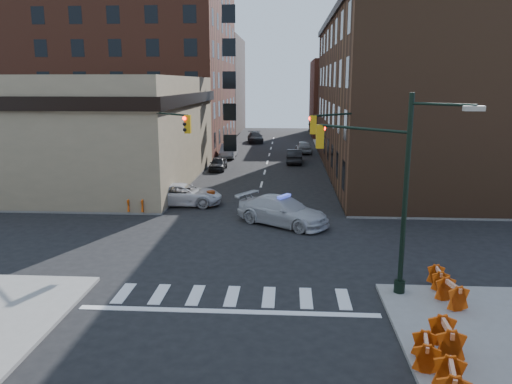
# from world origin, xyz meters

# --- Properties ---
(ground) EXTENTS (140.00, 140.00, 0.00)m
(ground) POSITION_xyz_m (0.00, 0.00, 0.00)
(ground) COLOR black
(ground) RESTS_ON ground
(sidewalk_nw) EXTENTS (34.00, 54.50, 0.15)m
(sidewalk_nw) POSITION_xyz_m (-23.00, 32.75, 0.07)
(sidewalk_nw) COLOR gray
(sidewalk_nw) RESTS_ON ground
(sidewalk_ne) EXTENTS (34.00, 54.50, 0.15)m
(sidewalk_ne) POSITION_xyz_m (23.00, 32.75, 0.07)
(sidewalk_ne) COLOR gray
(sidewalk_ne) RESTS_ON ground
(bank_building) EXTENTS (22.00, 22.00, 9.00)m
(bank_building) POSITION_xyz_m (-17.00, 16.50, 4.50)
(bank_building) COLOR #917E5F
(bank_building) RESTS_ON ground
(apartment_block) EXTENTS (25.00, 25.00, 24.00)m
(apartment_block) POSITION_xyz_m (-18.50, 40.00, 12.00)
(apartment_block) COLOR brown
(apartment_block) RESTS_ON ground
(commercial_row_ne) EXTENTS (14.00, 34.00, 14.00)m
(commercial_row_ne) POSITION_xyz_m (13.00, 22.50, 7.00)
(commercial_row_ne) COLOR #523420
(commercial_row_ne) RESTS_ON ground
(filler_nw) EXTENTS (20.00, 18.00, 16.00)m
(filler_nw) POSITION_xyz_m (-16.00, 62.00, 8.00)
(filler_nw) COLOR brown
(filler_nw) RESTS_ON ground
(filler_ne) EXTENTS (16.00, 16.00, 12.00)m
(filler_ne) POSITION_xyz_m (14.00, 58.00, 6.00)
(filler_ne) COLOR brown
(filler_ne) RESTS_ON ground
(signal_pole_se) EXTENTS (5.40, 5.27, 8.00)m
(signal_pole_se) POSITION_xyz_m (6.04, -5.52, 4.61)
(signal_pole_se) COLOR black
(signal_pole_se) RESTS_ON sidewalk_se
(signal_pole_nw) EXTENTS (3.58, 3.67, 8.00)m
(signal_pole_nw) POSITION_xyz_m (-5.85, 5.34, 4.34)
(signal_pole_nw) COLOR black
(signal_pole_nw) RESTS_ON sidewalk_nw
(signal_pole_ne) EXTENTS (3.67, 3.58, 8.00)m
(signal_pole_ne) POSITION_xyz_m (5.84, 5.35, 4.34)
(signal_pole_ne) COLOR black
(signal_pole_ne) RESTS_ON sidewalk_ne
(tree_ne_near) EXTENTS (3.00, 3.00, 4.85)m
(tree_ne_near) POSITION_xyz_m (7.50, 26.00, 3.49)
(tree_ne_near) COLOR black
(tree_ne_near) RESTS_ON sidewalk_ne
(tree_ne_far) EXTENTS (3.00, 3.00, 4.85)m
(tree_ne_far) POSITION_xyz_m (7.50, 34.00, 3.49)
(tree_ne_far) COLOR black
(tree_ne_far) RESTS_ON sidewalk_ne
(police_car) EXTENTS (6.27, 5.23, 1.71)m
(police_car) POSITION_xyz_m (1.93, 3.85, 0.86)
(police_car) COLOR #B8B9BD
(police_car) RESTS_ON ground
(pickup) EXTENTS (5.46, 2.52, 1.52)m
(pickup) POSITION_xyz_m (-5.13, 8.43, 0.76)
(pickup) COLOR silver
(pickup) RESTS_ON ground
(parked_car_wnear) EXTENTS (1.55, 3.79, 1.29)m
(parked_car_wnear) POSITION_xyz_m (-4.68, 22.93, 0.64)
(parked_car_wnear) COLOR black
(parked_car_wnear) RESTS_ON ground
(parked_car_wfar) EXTENTS (1.72, 4.82, 1.58)m
(parked_car_wfar) POSITION_xyz_m (-4.63, 31.34, 0.79)
(parked_car_wfar) COLOR #95979D
(parked_car_wfar) RESTS_ON ground
(parked_car_wdeep) EXTENTS (2.75, 5.39, 1.50)m
(parked_car_wdeep) POSITION_xyz_m (-2.50, 46.43, 0.75)
(parked_car_wdeep) COLOR black
(parked_car_wdeep) RESTS_ON ground
(parked_car_enear) EXTENTS (1.78, 4.67, 1.52)m
(parked_car_enear) POSITION_xyz_m (2.97, 27.70, 0.76)
(parked_car_enear) COLOR black
(parked_car_enear) RESTS_ON ground
(parked_car_efar) EXTENTS (2.14, 4.69, 1.56)m
(parked_car_efar) POSITION_xyz_m (4.15, 35.65, 0.78)
(parked_car_efar) COLOR #92959A
(parked_car_efar) RESTS_ON ground
(pedestrian_a) EXTENTS (0.85, 0.82, 1.96)m
(pedestrian_a) POSITION_xyz_m (-7.76, 6.08, 1.13)
(pedestrian_a) COLOR black
(pedestrian_a) RESTS_ON sidewalk_nw
(pedestrian_b) EXTENTS (0.85, 0.71, 1.55)m
(pedestrian_b) POSITION_xyz_m (-10.16, 6.16, 0.92)
(pedestrian_b) COLOR black
(pedestrian_b) RESTS_ON sidewalk_nw
(pedestrian_c) EXTENTS (1.14, 0.80, 1.80)m
(pedestrian_c) POSITION_xyz_m (-11.26, 8.57, 1.05)
(pedestrian_c) COLOR #1D222C
(pedestrian_c) RESTS_ON sidewalk_nw
(barrel_road) EXTENTS (0.70, 0.70, 0.95)m
(barrel_road) POSITION_xyz_m (0.54, 5.31, 0.47)
(barrel_road) COLOR #E7560A
(barrel_road) RESTS_ON ground
(barrel_bank) EXTENTS (0.61, 0.61, 1.05)m
(barrel_bank) POSITION_xyz_m (-3.16, 8.31, 0.53)
(barrel_bank) COLOR #E45C0A
(barrel_bank) RESTS_ON ground
(barricade_se_a) EXTENTS (0.60, 1.11, 0.81)m
(barricade_se_a) POSITION_xyz_m (8.50, -5.70, 0.56)
(barricade_se_a) COLOR orange
(barricade_se_a) RESTS_ON sidewalk_se
(barricade_se_b) EXTENTS (0.88, 1.35, 0.94)m
(barricade_se_b) POSITION_xyz_m (8.50, -7.46, 0.62)
(barricade_se_b) COLOR #C73C09
(barricade_se_b) RESTS_ON sidewalk_se
(barricade_se_c) EXTENTS (0.72, 1.38, 1.02)m
(barricade_se_c) POSITION_xyz_m (7.21, -11.00, 0.66)
(barricade_se_c) COLOR orange
(barricade_se_c) RESTS_ON sidewalk_se
(barricade_se_d) EXTENTS (0.80, 1.26, 0.87)m
(barricade_se_d) POSITION_xyz_m (6.40, -11.71, 0.59)
(barricade_se_d) COLOR red
(barricade_se_d) RESTS_ON sidewalk_se
(barricade_se_e) EXTENTS (0.91, 1.43, 0.99)m
(barricade_se_e) POSITION_xyz_m (6.63, -13.41, 0.65)
(barricade_se_e) COLOR #C65809
(barricade_se_e) RESTS_ON sidewalk_se
(barricade_nw_a) EXTENTS (1.30, 0.71, 0.94)m
(barricade_nw_a) POSITION_xyz_m (-7.68, 5.70, 0.62)
(barricade_nw_a) COLOR orange
(barricade_nw_a) RESTS_ON sidewalk_nw
(barricade_nw_b) EXTENTS (1.16, 0.63, 0.85)m
(barricade_nw_b) POSITION_xyz_m (-8.79, 7.20, 0.57)
(barricade_nw_b) COLOR #C44309
(barricade_nw_b) RESTS_ON sidewalk_nw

